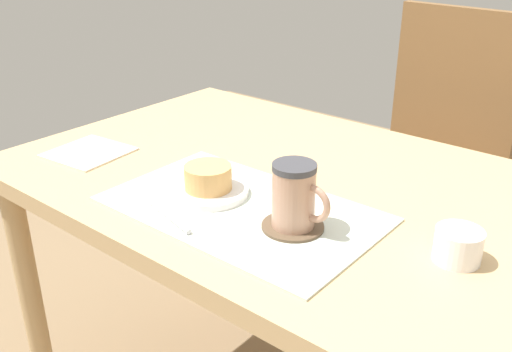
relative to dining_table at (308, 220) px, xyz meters
The scene contains 10 objects.
dining_table is the anchor object (origin of this frame).
wooden_chair 0.70m from the dining_table, 93.84° to the left, with size 0.46×0.46×0.94m.
placemat 0.18m from the dining_table, 100.37° to the right, with size 0.47×0.28×0.00m, color silver.
pastry_plate 0.21m from the dining_table, 124.39° to the right, with size 0.14×0.14×0.01m, color white.
pastry 0.23m from the dining_table, 124.39° to the right, with size 0.09×0.09×0.04m, color #E0A860.
coffee_coaster 0.20m from the dining_table, 63.96° to the right, with size 0.10×0.10×0.01m, color brown.
coffee_mug 0.23m from the dining_table, 63.14° to the right, with size 0.10×0.07×0.11m.
teaspoon 0.30m from the dining_table, 109.63° to the right, with size 0.01×0.01×0.13m, color silver.
paper_napkin 0.49m from the dining_table, 158.98° to the right, with size 0.15×0.15×0.00m, color silver.
sugar_bowl 0.34m from the dining_table, 14.54° to the right, with size 0.07×0.07×0.05m, color white.
Camera 1 is at (0.54, -0.82, 1.16)m, focal length 40.00 mm.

